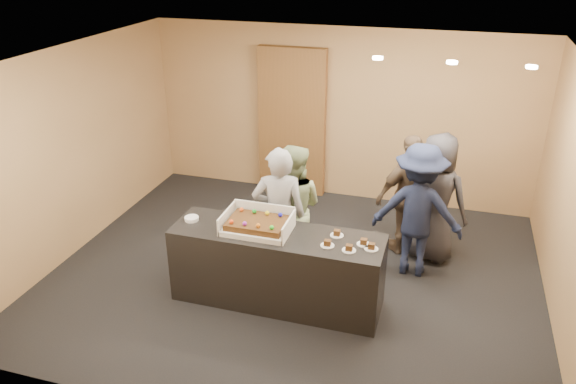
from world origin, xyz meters
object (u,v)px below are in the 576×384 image
object	(u,v)px
sheet_cake	(257,223)
person_dark_suit	(435,198)
plate_stack	(192,219)
cake_box	(258,226)
person_brown_extra	(410,195)
person_server_grey	(279,216)
serving_counter	(277,268)
storage_cabinet	(292,123)
person_navy_man	(418,211)
person_sage_man	(292,209)

from	to	relation	value
sheet_cake	person_dark_suit	world-z (taller)	person_dark_suit
sheet_cake	plate_stack	bearing A→B (deg)	178.84
cake_box	person_brown_extra	size ratio (longest dim) A/B	0.46
person_brown_extra	person_dark_suit	distance (m)	0.34
person_server_grey	plate_stack	bearing A→B (deg)	8.91
plate_stack	person_brown_extra	size ratio (longest dim) A/B	0.10
serving_counter	person_dark_suit	world-z (taller)	person_dark_suit
storage_cabinet	plate_stack	distance (m)	3.04
person_server_grey	person_dark_suit	size ratio (longest dim) A/B	1.01
serving_counter	plate_stack	distance (m)	1.15
person_navy_man	serving_counter	bearing A→B (deg)	39.62
person_server_grey	person_dark_suit	bearing A→B (deg)	-164.57
sheet_cake	person_brown_extra	world-z (taller)	person_brown_extra
serving_counter	person_server_grey	world-z (taller)	person_server_grey
serving_counter	cake_box	world-z (taller)	cake_box
storage_cabinet	person_dark_suit	bearing A→B (deg)	-32.54
storage_cabinet	person_sage_man	world-z (taller)	storage_cabinet
cake_box	person_server_grey	size ratio (longest dim) A/B	0.43
plate_stack	person_dark_suit	size ratio (longest dim) A/B	0.10
cake_box	serving_counter	bearing A→B (deg)	-6.93
person_brown_extra	person_dark_suit	xyz separation A→B (m)	(0.32, -0.08, 0.04)
storage_cabinet	sheet_cake	size ratio (longest dim) A/B	3.68
storage_cabinet	cake_box	bearing A→B (deg)	-80.96
cake_box	person_server_grey	distance (m)	0.44
plate_stack	person_sage_man	size ratio (longest dim) A/B	0.10
person_server_grey	storage_cabinet	bearing A→B (deg)	-93.28
cake_box	person_dark_suit	xyz separation A→B (m)	(1.87, 1.50, -0.09)
sheet_cake	person_brown_extra	xyz separation A→B (m)	(1.54, 1.61, -0.18)
serving_counter	person_brown_extra	size ratio (longest dim) A/B	1.46
plate_stack	person_server_grey	world-z (taller)	person_server_grey
plate_stack	person_brown_extra	xyz separation A→B (m)	(2.36, 1.59, -0.10)
serving_counter	person_brown_extra	xyz separation A→B (m)	(1.31, 1.61, 0.37)
person_server_grey	person_sage_man	world-z (taller)	person_server_grey
serving_counter	person_sage_man	bearing A→B (deg)	94.35
sheet_cake	plate_stack	world-z (taller)	sheet_cake
person_sage_man	serving_counter	bearing A→B (deg)	89.49
cake_box	person_brown_extra	xyz separation A→B (m)	(1.54, 1.58, -0.13)
sheet_cake	person_dark_suit	size ratio (longest dim) A/B	0.38
person_navy_man	person_sage_man	bearing A→B (deg)	15.07
sheet_cake	person_navy_man	distance (m)	2.02
person_navy_man	storage_cabinet	bearing A→B (deg)	-39.32
storage_cabinet	person_sage_man	size ratio (longest dim) A/B	1.43
person_server_grey	person_sage_man	size ratio (longest dim) A/B	1.05
serving_counter	storage_cabinet	bearing A→B (deg)	103.46
storage_cabinet	person_navy_man	xyz separation A→B (m)	(2.16, -1.91, -0.33)
serving_counter	cake_box	distance (m)	0.55
serving_counter	person_server_grey	xyz separation A→B (m)	(-0.12, 0.45, 0.42)
sheet_cake	person_sage_man	xyz separation A→B (m)	(0.18, 0.77, -0.17)
person_server_grey	person_navy_man	xyz separation A→B (m)	(1.57, 0.66, -0.01)
serving_counter	person_sage_man	distance (m)	0.86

